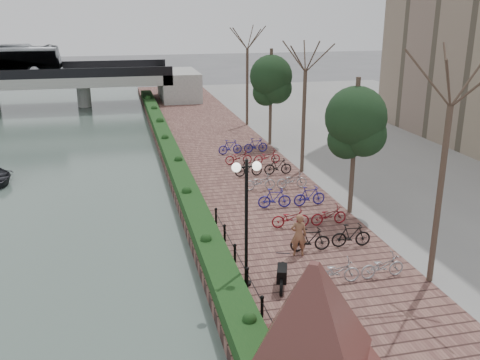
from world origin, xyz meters
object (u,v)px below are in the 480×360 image
object	(u,v)px
granite_monument	(312,315)
motorcycle	(282,273)
lamppost	(246,196)
pedestrian	(299,235)

from	to	relation	value
granite_monument	motorcycle	size ratio (longest dim) A/B	3.18
lamppost	motorcycle	distance (m)	3.15
motorcycle	lamppost	bearing A→B (deg)	-177.70
granite_monument	lamppost	bearing A→B (deg)	97.55
motorcycle	pedestrian	bearing A→B (deg)	77.77
granite_monument	motorcycle	bearing A→B (deg)	82.57
lamppost	pedestrian	distance (m)	4.06
motorcycle	granite_monument	bearing A→B (deg)	-78.13
lamppost	pedestrian	world-z (taller)	lamppost
motorcycle	pedestrian	size ratio (longest dim) A/B	0.90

